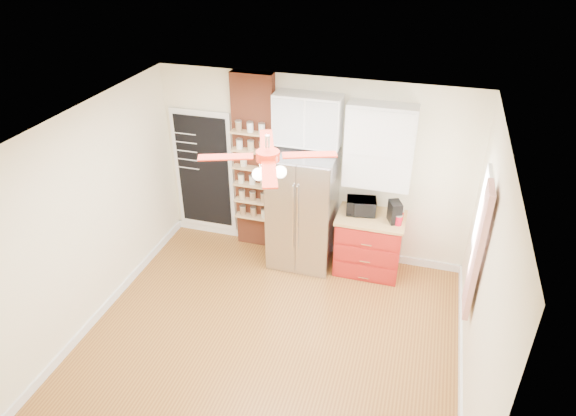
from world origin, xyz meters
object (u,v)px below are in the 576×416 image
(red_cabinet, at_px, (369,244))
(canister_left, at_px, (398,220))
(toaster_oven, at_px, (361,206))
(fridge, at_px, (303,210))
(ceiling_fan, at_px, (268,156))
(pantry_jar_oats, at_px, (244,161))
(coffee_maker, at_px, (395,212))

(red_cabinet, xyz_separation_m, canister_left, (0.37, -0.11, 0.52))
(toaster_oven, bearing_deg, canister_left, -26.03)
(fridge, relative_size, ceiling_fan, 1.25)
(toaster_oven, bearing_deg, pantry_jar_oats, 168.38)
(fridge, bearing_deg, pantry_jar_oats, 169.66)
(pantry_jar_oats, bearing_deg, canister_left, -5.71)
(fridge, distance_m, ceiling_fan, 2.25)
(ceiling_fan, distance_m, canister_left, 2.50)
(fridge, bearing_deg, red_cabinet, 2.95)
(ceiling_fan, bearing_deg, canister_left, 50.64)
(red_cabinet, height_order, pantry_jar_oats, pantry_jar_oats)
(fridge, xyz_separation_m, pantry_jar_oats, (-0.93, 0.17, 0.56))
(fridge, relative_size, toaster_oven, 4.33)
(canister_left, xyz_separation_m, pantry_jar_oats, (-2.27, 0.23, 0.47))
(coffee_maker, bearing_deg, pantry_jar_oats, 152.85)
(ceiling_fan, bearing_deg, coffee_maker, 53.20)
(toaster_oven, height_order, canister_left, toaster_oven)
(canister_left, bearing_deg, toaster_oven, 163.35)
(red_cabinet, bearing_deg, fridge, -177.05)
(ceiling_fan, xyz_separation_m, toaster_oven, (0.76, 1.73, -1.41))
(fridge, relative_size, canister_left, 12.78)
(fridge, bearing_deg, toaster_oven, 7.13)
(red_cabinet, distance_m, canister_left, 0.64)
(coffee_maker, distance_m, pantry_jar_oats, 2.24)
(red_cabinet, relative_size, toaster_oven, 2.33)
(coffee_maker, bearing_deg, ceiling_fan, -149.81)
(canister_left, distance_m, pantry_jar_oats, 2.33)
(toaster_oven, bearing_deg, fridge, 177.75)
(red_cabinet, relative_size, coffee_maker, 3.15)
(ceiling_fan, height_order, coffee_maker, ceiling_fan)
(red_cabinet, height_order, ceiling_fan, ceiling_fan)
(fridge, xyz_separation_m, coffee_maker, (1.28, 0.01, 0.17))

